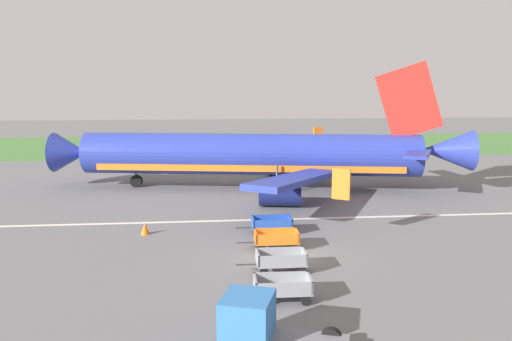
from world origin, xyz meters
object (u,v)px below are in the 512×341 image
at_px(airplane, 261,155).
at_px(baggage_cart_second_in_row, 281,260).
at_px(baggage_cart_nearest, 282,288).
at_px(service_truck_beside_carts, 261,324).
at_px(traffic_cone_mid_apron, 272,222).
at_px(traffic_cone_near_plane, 145,228).
at_px(baggage_cart_fourth_in_row, 272,224).
at_px(baggage_cart_third_in_row, 276,239).

bearing_deg(airplane, baggage_cart_second_in_row, -93.46).
height_order(baggage_cart_nearest, baggage_cart_second_in_row, same).
relative_size(service_truck_beside_carts, traffic_cone_mid_apron, 6.61).
height_order(baggage_cart_second_in_row, traffic_cone_near_plane, baggage_cart_second_in_row).
distance_m(baggage_cart_second_in_row, traffic_cone_mid_apron, 8.17).
bearing_deg(airplane, baggage_cart_fourth_in_row, -93.54).
xyz_separation_m(baggage_cart_fourth_in_row, traffic_cone_near_plane, (-7.99, 0.66, -0.23)).
xyz_separation_m(airplane, traffic_cone_mid_apron, (-0.64, -12.66, -2.69)).
bearing_deg(service_truck_beside_carts, baggage_cart_second_in_row, 76.70).
bearing_deg(baggage_cart_fourth_in_row, airplane, 86.46).
bearing_deg(baggage_cart_fourth_in_row, traffic_cone_near_plane, 175.31).
height_order(baggage_cart_nearest, baggage_cart_fourth_in_row, same).
height_order(baggage_cart_second_in_row, traffic_cone_mid_apron, baggage_cart_second_in_row).
bearing_deg(service_truck_beside_carts, baggage_cart_third_in_row, 79.58).
height_order(baggage_cart_third_in_row, traffic_cone_near_plane, baggage_cart_third_in_row).
relative_size(airplane, baggage_cart_nearest, 10.53).
height_order(airplane, service_truck_beside_carts, airplane).
bearing_deg(baggage_cart_nearest, traffic_cone_near_plane, 123.37).
xyz_separation_m(airplane, traffic_cone_near_plane, (-8.86, -13.44, -2.68)).
xyz_separation_m(baggage_cart_nearest, service_truck_beside_carts, (-1.41, -4.38, 0.50)).
relative_size(baggage_cart_third_in_row, traffic_cone_near_plane, 4.81).
bearing_deg(baggage_cart_nearest, baggage_cart_second_in_row, 82.61).
xyz_separation_m(baggage_cart_nearest, baggage_cart_second_in_row, (0.45, 3.50, 0.00)).
bearing_deg(airplane, baggage_cart_nearest, -94.03).
height_order(baggage_cart_fourth_in_row, traffic_cone_near_plane, baggage_cart_fourth_in_row).
relative_size(baggage_cart_third_in_row, baggage_cart_fourth_in_row, 1.00).
distance_m(airplane, traffic_cone_near_plane, 16.32).
bearing_deg(traffic_cone_mid_apron, baggage_cart_fourth_in_row, -99.28).
distance_m(airplane, baggage_cart_second_in_row, 20.98).
bearing_deg(baggage_cart_nearest, baggage_cart_third_in_row, 84.36).
relative_size(airplane, baggage_cart_fourth_in_row, 10.56).
distance_m(baggage_cart_second_in_row, traffic_cone_near_plane, 10.58).
bearing_deg(traffic_cone_mid_apron, airplane, 87.12).
bearing_deg(traffic_cone_near_plane, baggage_cart_third_in_row, -25.59).
height_order(airplane, baggage_cart_fourth_in_row, airplane).
height_order(airplane, traffic_cone_mid_apron, airplane).
bearing_deg(traffic_cone_near_plane, baggage_cart_second_in_row, -44.07).
distance_m(baggage_cart_fourth_in_row, traffic_cone_mid_apron, 1.48).
height_order(service_truck_beside_carts, traffic_cone_near_plane, service_truck_beside_carts).
distance_m(airplane, traffic_cone_mid_apron, 12.96).
bearing_deg(traffic_cone_near_plane, baggage_cart_nearest, -56.63).
height_order(baggage_cart_second_in_row, baggage_cart_third_in_row, same).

